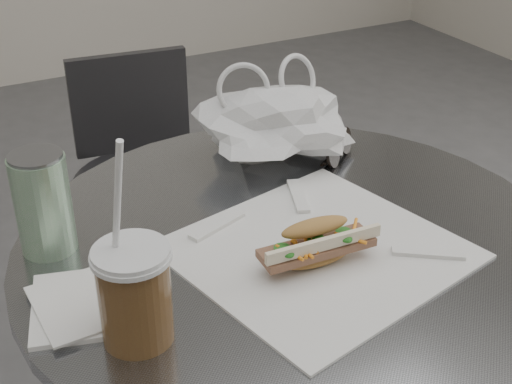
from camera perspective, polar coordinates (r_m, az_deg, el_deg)
name	(u,v)px	position (r m, az deg, el deg)	size (l,w,h in m)	color
chair_far	(151,218)	(1.84, -8.42, -2.08)	(0.38, 0.39, 0.71)	#323235
sandwich_paper	(318,251)	(0.95, 4.97, -4.74)	(0.34, 0.32, 0.00)	white
banh_mi	(316,244)	(0.91, 4.81, -4.14)	(0.19, 0.08, 0.06)	tan
iced_coffee	(135,293)	(0.79, -9.69, -7.97)	(0.09, 0.09, 0.25)	brown
sunglasses	(338,149)	(1.18, 6.56, 3.43)	(0.09, 0.08, 0.05)	black
plastic_bag	(277,126)	(1.16, 1.68, 5.31)	(0.24, 0.19, 0.12)	silver
napkin_stack	(90,303)	(0.88, -13.13, -8.61)	(0.17, 0.17, 0.01)	white
drink_can	(43,203)	(0.96, -16.68, -0.85)	(0.07, 0.07, 0.14)	#60A567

